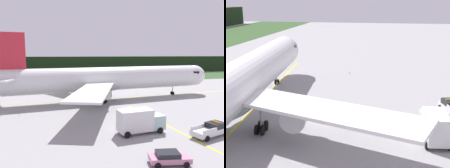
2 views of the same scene
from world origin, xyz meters
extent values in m
plane|color=gray|center=(0.00, 0.00, 0.00)|extent=(320.00, 320.00, 0.00)
cube|color=yellow|center=(-2.39, 9.81, 0.00)|extent=(76.72, 8.28, 0.01)
cube|color=yellow|center=(1.37, -12.15, 0.00)|extent=(3.14, 27.29, 0.01)
cylinder|color=silver|center=(-2.39, 9.81, 5.15)|extent=(48.51, 10.61, 5.65)
ellipsoid|color=silver|center=(22.70, 12.42, 5.15)|extent=(6.77, 6.27, 5.65)
ellipsoid|color=#A3ADB6|center=(-4.79, 9.56, 3.59)|extent=(13.23, 7.22, 3.11)
cube|color=black|center=(21.38, 12.28, 6.13)|extent=(2.35, 5.53, 0.70)
cube|color=silver|center=(-8.59, -2.80, 4.44)|extent=(12.55, 22.23, 0.35)
cylinder|color=#ABABAB|center=(-6.83, 0.98, 3.12)|extent=(4.54, 3.18, 2.75)
cylinder|color=black|center=(-4.65, 1.20, 3.12)|extent=(0.38, 2.53, 2.53)
cylinder|color=gray|center=(15.82, 11.70, 1.61)|extent=(0.20, 0.20, 2.32)
cylinder|color=black|center=(15.80, 11.96, 0.45)|extent=(0.92, 0.31, 0.90)
cylinder|color=black|center=(15.85, 11.45, 0.45)|extent=(0.92, 0.31, 0.90)
cylinder|color=gray|center=(-5.40, 5.80, 1.76)|extent=(0.28, 0.28, 2.32)
cylinder|color=black|center=(-4.74, 6.22, 0.60)|extent=(1.22, 0.42, 1.20)
cylinder|color=black|center=(-4.67, 5.53, 0.60)|extent=(1.22, 0.42, 1.20)
cylinder|color=black|center=(-6.13, 6.08, 0.60)|extent=(1.22, 0.42, 1.20)
cylinder|color=black|center=(-6.06, 5.38, 0.60)|extent=(1.22, 0.42, 1.20)
cube|color=black|center=(5.78, -17.54, 1.43)|extent=(2.73, 2.41, 0.70)
cylinder|color=black|center=(6.39, -16.30, 0.38)|extent=(0.80, 0.44, 0.76)
cube|color=#9FC1C1|center=(-1.45, -13.98, 1.45)|extent=(2.13, 2.58, 2.00)
cube|color=silver|center=(-4.77, -14.31, 1.94)|extent=(4.99, 2.86, 2.99)
cylinder|color=#99999E|center=(-3.82, -14.22, 0.36)|extent=(0.78, 0.18, 1.04)
cylinder|color=#99999E|center=(-5.72, -14.41, 0.36)|extent=(0.78, 0.18, 1.04)
cylinder|color=black|center=(-1.57, -12.79, 0.45)|extent=(0.92, 0.35, 0.90)
cylinder|color=black|center=(-1.33, -15.18, 0.45)|extent=(0.92, 0.35, 0.90)
cylinder|color=black|center=(-6.55, -13.28, 0.45)|extent=(0.92, 0.35, 0.90)
cylinder|color=black|center=(-6.32, -15.67, 0.45)|extent=(0.92, 0.35, 0.90)
cube|color=black|center=(3.38, -15.61, 0.01)|extent=(0.49, 0.49, 0.03)
cone|color=orange|center=(3.38, -15.61, 0.32)|extent=(0.38, 0.38, 0.59)
cylinder|color=yellow|center=(25.82, -0.52, 0.19)|extent=(0.10, 0.10, 0.39)
sphere|color=blue|center=(25.82, -0.52, 0.44)|extent=(0.12, 0.12, 0.12)
camera|label=1|loc=(-15.45, -42.69, 11.09)|focal=35.80mm
camera|label=2|loc=(-38.92, -9.31, 15.77)|focal=51.51mm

